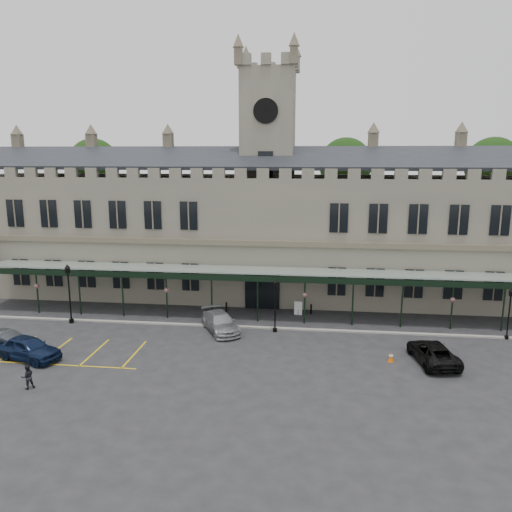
# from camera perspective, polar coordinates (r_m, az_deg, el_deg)

# --- Properties ---
(ground) EXTENTS (140.00, 140.00, 0.00)m
(ground) POSITION_cam_1_polar(r_m,az_deg,el_deg) (36.65, -1.14, -11.13)
(ground) COLOR #242426
(station_building) EXTENTS (60.00, 10.36, 17.30)m
(station_building) POSITION_cam_1_polar(r_m,az_deg,el_deg) (50.20, 1.34, 2.78)
(station_building) COLOR #686457
(station_building) RESTS_ON ground
(clock_tower) EXTENTS (5.60, 5.60, 24.80)m
(clock_tower) POSITION_cam_1_polar(r_m,az_deg,el_deg) (49.70, 1.39, 10.39)
(clock_tower) COLOR #686457
(clock_tower) RESTS_ON ground
(canopy) EXTENTS (50.00, 4.10, 4.30)m
(canopy) POSITION_cam_1_polar(r_m,az_deg,el_deg) (42.85, 0.23, -4.32)
(canopy) COLOR #8C9E93
(canopy) RESTS_ON ground
(kerb) EXTENTS (60.00, 0.40, 0.12)m
(kerb) POSITION_cam_1_polar(r_m,az_deg,el_deg) (41.71, -0.08, -8.16)
(kerb) COLOR gray
(kerb) RESTS_ON ground
(parking_markings) EXTENTS (16.00, 6.00, 0.01)m
(parking_markings) POSITION_cam_1_polar(r_m,az_deg,el_deg) (39.67, -22.27, -10.23)
(parking_markings) COLOR gold
(parking_markings) RESTS_ON ground
(tree_behind_left) EXTENTS (6.00, 6.00, 16.00)m
(tree_behind_left) POSITION_cam_1_polar(r_m,az_deg,el_deg) (64.30, -18.01, 9.85)
(tree_behind_left) COLOR #332314
(tree_behind_left) RESTS_ON ground
(tree_behind_mid) EXTENTS (6.00, 6.00, 16.00)m
(tree_behind_mid) POSITION_cam_1_polar(r_m,az_deg,el_deg) (58.58, 10.19, 10.11)
(tree_behind_mid) COLOR #332314
(tree_behind_mid) RESTS_ON ground
(tree_behind_right) EXTENTS (6.00, 6.00, 16.00)m
(tree_behind_right) POSITION_cam_1_polar(r_m,az_deg,el_deg) (61.58, 25.42, 9.25)
(tree_behind_right) COLOR #332314
(tree_behind_right) RESTS_ON ground
(lamp_post_left) EXTENTS (0.49, 0.49, 5.14)m
(lamp_post_left) POSITION_cam_1_polar(r_m,az_deg,el_deg) (44.93, -20.59, -3.48)
(lamp_post_left) COLOR black
(lamp_post_left) RESTS_ON ground
(lamp_post_mid) EXTENTS (0.42, 0.42, 4.44)m
(lamp_post_mid) POSITION_cam_1_polar(r_m,az_deg,el_deg) (40.14, 2.20, -5.10)
(lamp_post_mid) COLOR black
(lamp_post_mid) RESTS_ON ground
(lamp_post_right) EXTENTS (0.39, 0.39, 4.09)m
(lamp_post_right) POSITION_cam_1_polar(r_m,az_deg,el_deg) (43.28, 26.99, -5.43)
(lamp_post_right) COLOR black
(lamp_post_right) RESTS_ON ground
(traffic_cone) EXTENTS (0.42, 0.42, 0.67)m
(traffic_cone) POSITION_cam_1_polar(r_m,az_deg,el_deg) (36.50, 15.17, -11.10)
(traffic_cone) COLOR #E45907
(traffic_cone) RESTS_ON ground
(sign_board) EXTENTS (0.72, 0.14, 1.24)m
(sign_board) POSITION_cam_1_polar(r_m,az_deg,el_deg) (44.97, 4.85, -5.99)
(sign_board) COLOR black
(sign_board) RESTS_ON ground
(bollard_left) EXTENTS (0.17, 0.17, 0.97)m
(bollard_left) POSITION_cam_1_polar(r_m,az_deg,el_deg) (45.56, -3.41, -5.89)
(bollard_left) COLOR black
(bollard_left) RESTS_ON ground
(bollard_right) EXTENTS (0.16, 0.16, 0.91)m
(bollard_right) POSITION_cam_1_polar(r_m,az_deg,el_deg) (45.36, 6.31, -6.06)
(bollard_right) COLOR black
(bollard_right) RESTS_ON ground
(car_left_a) EXTENTS (5.26, 3.34, 1.67)m
(car_left_a) POSITION_cam_1_polar(r_m,az_deg,el_deg) (38.86, -24.57, -9.56)
(car_left_a) COLOR #0C1834
(car_left_a) RESTS_ON ground
(car_left_b) EXTENTS (4.56, 1.83, 1.47)m
(car_left_b) POSITION_cam_1_polar(r_m,az_deg,el_deg) (41.14, -26.70, -8.73)
(car_left_b) COLOR #383A3F
(car_left_b) RESTS_ON ground
(car_taxi) EXTENTS (4.33, 5.57, 1.51)m
(car_taxi) POSITION_cam_1_polar(r_m,az_deg,el_deg) (40.93, -4.10, -7.55)
(car_taxi) COLOR gray
(car_taxi) RESTS_ON ground
(car_van) EXTENTS (3.18, 5.46, 1.43)m
(car_van) POSITION_cam_1_polar(r_m,az_deg,el_deg) (37.07, 19.55, -10.37)
(car_van) COLOR black
(car_van) RESTS_ON ground
(person_b) EXTENTS (0.95, 0.93, 1.55)m
(person_b) POSITION_cam_1_polar(r_m,az_deg,el_deg) (34.39, -24.65, -12.43)
(person_b) COLOR black
(person_b) RESTS_ON ground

